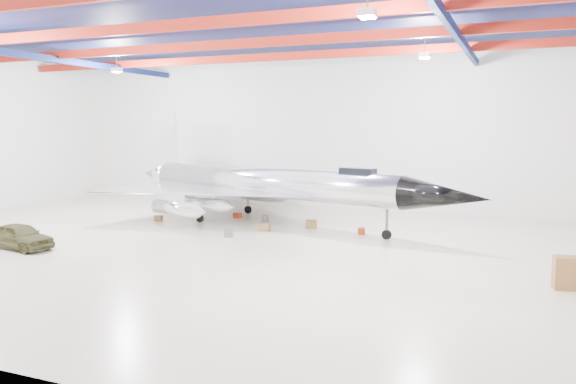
% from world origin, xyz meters
% --- Properties ---
extents(floor, '(40.00, 40.00, 0.00)m').
position_xyz_m(floor, '(0.00, 0.00, 0.00)').
color(floor, beige).
rests_on(floor, ground).
extents(wall_back, '(40.00, 0.00, 40.00)m').
position_xyz_m(wall_back, '(0.00, 15.00, 5.50)').
color(wall_back, silver).
rests_on(wall_back, floor).
extents(ceiling, '(40.00, 40.00, 0.00)m').
position_xyz_m(ceiling, '(0.00, 0.00, 11.00)').
color(ceiling, '#0A0F38').
rests_on(ceiling, wall_back).
extents(ceiling_structure, '(39.50, 29.50, 1.08)m').
position_xyz_m(ceiling_structure, '(0.00, 0.00, 10.32)').
color(ceiling_structure, maroon).
rests_on(ceiling_structure, ceiling).
extents(jet_aircraft, '(25.10, 17.84, 6.96)m').
position_xyz_m(jet_aircraft, '(0.52, 6.76, 2.28)').
color(jet_aircraft, silver).
rests_on(jet_aircraft, floor).
extents(jeep, '(3.91, 1.99, 1.28)m').
position_xyz_m(jeep, '(-7.62, -4.55, 0.64)').
color(jeep, '#3D3B1E').
rests_on(jeep, floor).
extents(desk, '(1.42, 0.87, 1.22)m').
position_xyz_m(desk, '(16.86, -1.91, 0.61)').
color(desk, brown).
rests_on(desk, floor).
extents(crate_ply, '(0.55, 0.48, 0.33)m').
position_xyz_m(crate_ply, '(-6.30, 5.00, 0.17)').
color(crate_ply, olive).
rests_on(crate_ply, floor).
extents(toolbox_red, '(0.58, 0.52, 0.34)m').
position_xyz_m(toolbox_red, '(-2.13, 7.87, 0.17)').
color(toolbox_red, maroon).
rests_on(toolbox_red, floor).
extents(engine_drum, '(0.62, 0.62, 0.43)m').
position_xyz_m(engine_drum, '(0.42, 1.94, 0.21)').
color(engine_drum, '#59595B').
rests_on(engine_drum, floor).
extents(parts_bin, '(0.81, 0.75, 0.46)m').
position_xyz_m(parts_bin, '(3.62, 6.26, 0.23)').
color(parts_bin, olive).
rests_on(parts_bin, floor).
extents(crate_small, '(0.33, 0.26, 0.23)m').
position_xyz_m(crate_small, '(-5.60, 7.54, 0.12)').
color(crate_small, '#59595B').
rests_on(crate_small, floor).
extents(tool_chest, '(0.48, 0.48, 0.37)m').
position_xyz_m(tool_chest, '(6.90, 5.45, 0.19)').
color(tool_chest, maroon).
rests_on(tool_chest, floor).
extents(oil_barrel, '(0.64, 0.52, 0.44)m').
position_xyz_m(oil_barrel, '(1.47, 4.29, 0.22)').
color(oil_barrel, olive).
rests_on(oil_barrel, floor).
extents(spares_box, '(0.52, 0.52, 0.41)m').
position_xyz_m(spares_box, '(0.20, 7.18, 0.20)').
color(spares_box, '#59595B').
rests_on(spares_box, floor).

